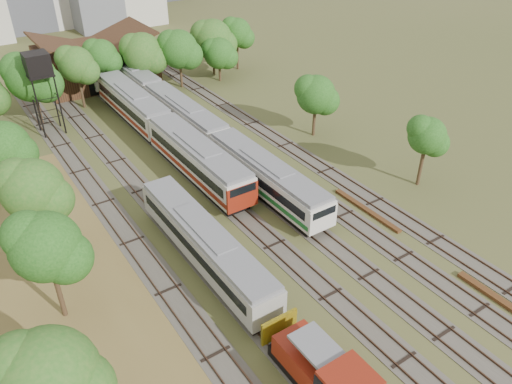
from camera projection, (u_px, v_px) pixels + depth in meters
ground at (380, 310)px, 36.43m from camera, size 240.00×240.00×0.00m
dry_grass_patch at (103, 346)px, 33.58m from camera, size 14.00×60.00×0.04m
tracks at (206, 170)px, 53.61m from camera, size 24.60×80.00×0.19m
railcar_red_set at (162, 129)px, 57.21m from camera, size 3.29×34.58×4.07m
railcar_green_set at (185, 116)px, 60.75m from camera, size 3.01×52.08×3.72m
railcar_rear at (87, 68)px, 76.47m from camera, size 2.83×16.08×3.50m
shunter_locomotive at (328, 377)px, 29.42m from camera, size 2.84×8.10×3.72m
old_grey_coach at (205, 244)px, 39.79m from camera, size 2.89×18.00×3.57m
water_tower at (38, 66)px, 57.16m from camera, size 2.84×2.84×9.84m
rail_pile_near at (511, 308)px, 36.41m from camera, size 0.59×8.88×0.30m
rail_pile_far at (367, 210)px, 47.03m from camera, size 0.52×8.25×0.27m
maintenance_shed at (97, 63)px, 75.01m from camera, size 16.45×11.55×7.58m
tree_band_left at (10, 202)px, 38.08m from camera, size 8.78×68.49×8.85m
tree_band_far at (126, 57)px, 68.61m from camera, size 42.80×10.94×9.22m
tree_band_right at (286, 81)px, 62.87m from camera, size 5.71×41.87×7.50m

